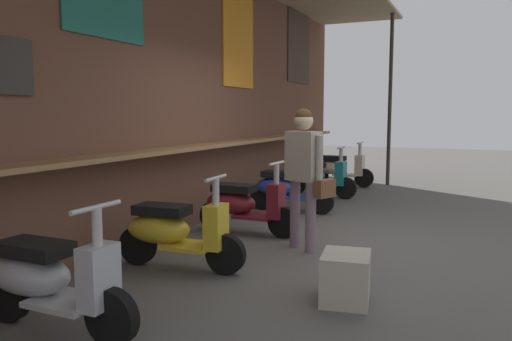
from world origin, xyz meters
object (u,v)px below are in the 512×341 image
(scooter_teal, at_px, (316,176))
(scooter_cream, at_px, (338,168))
(scooter_yellow, at_px, (173,231))
(shopper_with_handbag, at_px, (304,165))
(scooter_maroon, at_px, (242,204))
(scooter_blue, at_px, (286,188))
(merchandise_crate, at_px, (346,278))
(scooter_silver, at_px, (47,279))

(scooter_teal, bearing_deg, scooter_cream, 90.66)
(scooter_yellow, height_order, shopper_with_handbag, shopper_with_handbag)
(scooter_maroon, xyz_separation_m, scooter_blue, (1.64, -0.00, 0.00))
(scooter_maroon, height_order, merchandise_crate, scooter_maroon)
(scooter_teal, bearing_deg, scooter_silver, -89.34)
(scooter_blue, bearing_deg, scooter_silver, -90.40)
(shopper_with_handbag, bearing_deg, scooter_maroon, 90.60)
(scooter_teal, xyz_separation_m, shopper_with_handbag, (-3.62, -0.98, 0.60))
(scooter_yellow, bearing_deg, scooter_silver, -94.32)
(shopper_with_handbag, xyz_separation_m, merchandise_crate, (-1.40, -0.85, -0.78))
(scooter_yellow, relative_size, scooter_blue, 1.00)
(scooter_teal, bearing_deg, scooter_blue, -89.34)
(shopper_with_handbag, bearing_deg, merchandise_crate, -126.00)
(scooter_maroon, distance_m, scooter_cream, 4.82)
(scooter_silver, xyz_separation_m, scooter_yellow, (1.62, -0.00, 0.00))
(scooter_silver, height_order, scooter_cream, same)
(scooter_yellow, distance_m, shopper_with_handbag, 1.68)
(scooter_yellow, bearing_deg, merchandise_crate, -9.85)
(scooter_teal, bearing_deg, merchandise_crate, -69.31)
(scooter_blue, xyz_separation_m, merchandise_crate, (-3.44, -1.83, -0.18))
(scooter_cream, bearing_deg, scooter_silver, -88.81)
(scooter_yellow, bearing_deg, scooter_maroon, 85.69)
(scooter_silver, distance_m, merchandise_crate, 2.34)
(scooter_cream, bearing_deg, scooter_maroon, -88.81)
(scooter_cream, relative_size, shopper_with_handbag, 0.86)
(shopper_with_handbag, bearing_deg, scooter_blue, 48.58)
(scooter_silver, relative_size, merchandise_crate, 2.87)
(scooter_maroon, height_order, scooter_cream, same)
(scooter_silver, xyz_separation_m, scooter_teal, (6.46, -0.00, 0.00))
(scooter_maroon, relative_size, merchandise_crate, 2.87)
(scooter_teal, relative_size, merchandise_crate, 2.87)
(scooter_silver, relative_size, scooter_yellow, 1.00)
(scooter_yellow, relative_size, shopper_with_handbag, 0.86)
(scooter_blue, height_order, shopper_with_handbag, shopper_with_handbag)
(scooter_yellow, relative_size, merchandise_crate, 2.87)
(scooter_blue, distance_m, scooter_cream, 3.18)
(scooter_maroon, distance_m, scooter_blue, 1.64)
(scooter_maroon, height_order, shopper_with_handbag, shopper_with_handbag)
(scooter_yellow, height_order, scooter_cream, same)
(scooter_blue, bearing_deg, scooter_yellow, -90.40)
(scooter_yellow, xyz_separation_m, merchandise_crate, (-0.18, -1.83, -0.18))
(scooter_maroon, bearing_deg, scooter_yellow, -89.95)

